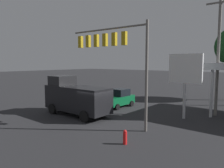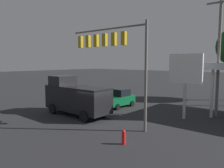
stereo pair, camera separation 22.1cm
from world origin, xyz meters
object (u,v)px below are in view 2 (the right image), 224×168
at_px(utility_pole, 219,54).
at_px(fire_hydrant, 124,137).
at_px(delivery_truck, 76,97).
at_px(traffic_signal_assembly, 111,47).
at_px(price_sign, 185,71).
at_px(hatchback_crossing, 119,98).

bearing_deg(utility_pole, fire_hydrant, 78.25).
distance_m(utility_pole, delivery_truck, 13.47).
distance_m(traffic_signal_assembly, price_sign, 6.74).
height_order(hatchback_crossing, fire_hydrant, hatchback_crossing).
relative_size(utility_pole, hatchback_crossing, 2.78).
relative_size(utility_pole, price_sign, 1.91).
bearing_deg(price_sign, hatchback_crossing, -2.65).
bearing_deg(traffic_signal_assembly, hatchback_crossing, -57.38).
bearing_deg(delivery_truck, hatchback_crossing, -97.83).
distance_m(delivery_truck, fire_hydrant, 8.43).
bearing_deg(fire_hydrant, price_sign, -93.07).
xyz_separation_m(price_sign, hatchback_crossing, (7.41, -0.34, -3.17)).
xyz_separation_m(price_sign, fire_hydrant, (0.43, 8.10, -3.68)).
height_order(delivery_truck, fire_hydrant, delivery_truck).
height_order(traffic_signal_assembly, hatchback_crossing, traffic_signal_assembly).
distance_m(delivery_truck, hatchback_crossing, 5.60).
relative_size(price_sign, fire_hydrant, 6.37).
relative_size(hatchback_crossing, fire_hydrant, 4.38).
bearing_deg(hatchback_crossing, fire_hydrant, 41.34).
distance_m(traffic_signal_assembly, utility_pole, 9.86).
height_order(price_sign, hatchback_crossing, price_sign).
height_order(price_sign, fire_hydrant, price_sign).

